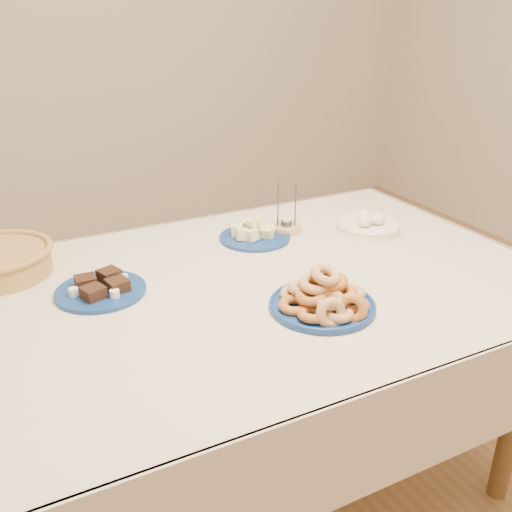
% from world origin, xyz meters
% --- Properties ---
extents(ground, '(5.00, 5.00, 0.00)m').
position_xyz_m(ground, '(0.00, 0.00, 0.00)').
color(ground, '#916A44').
rests_on(ground, ground).
extents(dining_table, '(1.71, 1.11, 0.75)m').
position_xyz_m(dining_table, '(0.00, 0.00, 0.64)').
color(dining_table, brown).
rests_on(dining_table, ground).
extents(donut_platter, '(0.33, 0.33, 0.12)m').
position_xyz_m(donut_platter, '(0.10, -0.22, 0.78)').
color(donut_platter, navy).
rests_on(donut_platter, dining_table).
extents(melon_plate, '(0.24, 0.24, 0.08)m').
position_xyz_m(melon_plate, '(0.16, 0.28, 0.77)').
color(melon_plate, navy).
rests_on(melon_plate, dining_table).
extents(brownie_plate, '(0.31, 0.31, 0.04)m').
position_xyz_m(brownie_plate, '(-0.38, 0.12, 0.76)').
color(brownie_plate, navy).
rests_on(brownie_plate, dining_table).
extents(candle_holder, '(0.13, 0.13, 0.17)m').
position_xyz_m(candle_holder, '(0.29, 0.28, 0.77)').
color(candle_holder, tan).
rests_on(candle_holder, dining_table).
extents(egg_bowl, '(0.24, 0.24, 0.07)m').
position_xyz_m(egg_bowl, '(0.54, 0.16, 0.77)').
color(egg_bowl, white).
rests_on(egg_bowl, dining_table).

